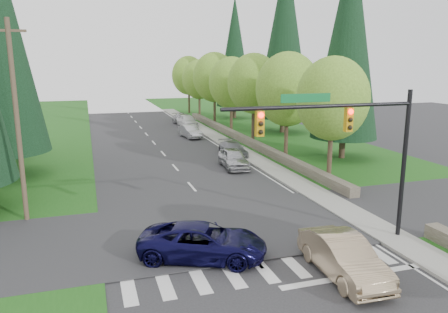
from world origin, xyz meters
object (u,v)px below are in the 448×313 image
sedan_champagne (343,257)px  parked_car_d (187,121)px  suv_navy (203,242)px  parked_car_e (183,119)px  parked_car_a (234,158)px  parked_car_c (190,131)px  parked_car_b (233,149)px

sedan_champagne → parked_car_d: 39.57m
suv_navy → parked_car_e: (7.60, 38.78, -0.06)m
parked_car_a → parked_car_c: size_ratio=1.08×
parked_car_e → suv_navy: bearing=-108.3°
parked_car_e → parked_car_a: bearing=-100.4°
sedan_champagne → parked_car_b: bearing=84.3°
sedan_champagne → parked_car_c: bearing=89.3°
sedan_champagne → parked_car_c: sedan_champagne is taller
parked_car_d → parked_car_a: bearing=-96.4°
parked_car_d → parked_car_e: parked_car_d is taller
sedan_champagne → parked_car_e: bearing=88.0°
parked_car_a → parked_car_b: parked_car_a is taller
parked_car_c → parked_car_b: bearing=-90.0°
parked_car_a → parked_car_e: bearing=90.9°
suv_navy → parked_car_e: 39.52m
suv_navy → parked_car_e: size_ratio=1.13×
suv_navy → parked_car_c: 29.52m
parked_car_d → parked_car_e: bearing=87.1°
parked_car_a → suv_navy: bearing=-109.3°
parked_car_c → parked_car_d: size_ratio=0.88×
parked_car_c → parked_car_e: 10.02m
sedan_champagne → suv_navy: 5.58m
parked_car_b → parked_car_c: 10.27m
sedan_champagne → parked_car_c: size_ratio=1.16×
parked_car_d → parked_car_e: size_ratio=1.00×
sedan_champagne → parked_car_d: (2.92, 39.46, 0.01)m
parked_car_a → parked_car_e: size_ratio=0.94×
parked_car_c → suv_navy: bearing=-109.9°
parked_car_b → parked_car_c: size_ratio=1.03×
sedan_champagne → parked_car_d: bearing=87.8°
suv_navy → sedan_champagne: bearing=-99.5°
sedan_champagne → suv_navy: sedan_champagne is taller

